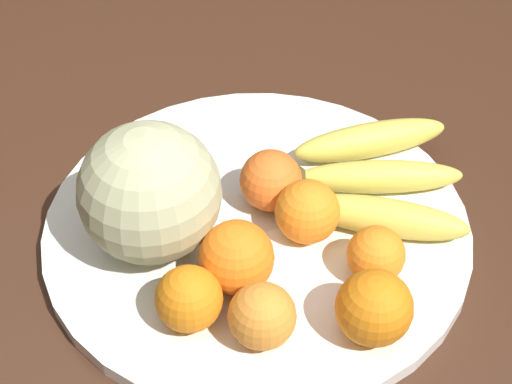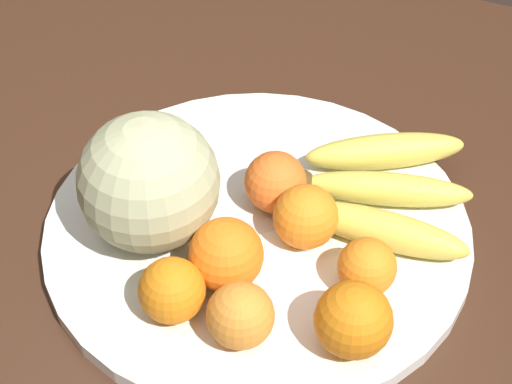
# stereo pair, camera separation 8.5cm
# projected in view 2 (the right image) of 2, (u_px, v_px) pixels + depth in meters

# --- Properties ---
(kitchen_table) EXTENTS (1.37, 1.10, 0.75)m
(kitchen_table) POSITION_uv_depth(u_px,v_px,m) (203.00, 271.00, 0.98)
(kitchen_table) COLOR #3D2316
(kitchen_table) RESTS_ON ground_plane
(fruit_bowl) EXTENTS (0.44, 0.44, 0.02)m
(fruit_bowl) POSITION_uv_depth(u_px,v_px,m) (256.00, 231.00, 0.89)
(fruit_bowl) COLOR white
(fruit_bowl) RESTS_ON kitchen_table
(melon) EXTENTS (0.14, 0.14, 0.14)m
(melon) POSITION_uv_depth(u_px,v_px,m) (149.00, 182.00, 0.83)
(melon) COLOR #B2B789
(melon) RESTS_ON fruit_bowl
(banana_bunch) EXTENTS (0.21, 0.20, 0.04)m
(banana_bunch) POSITION_uv_depth(u_px,v_px,m) (383.00, 189.00, 0.90)
(banana_bunch) COLOR #473819
(banana_bunch) RESTS_ON fruit_bowl
(orange_front_left) EXTENTS (0.07, 0.07, 0.07)m
(orange_front_left) POSITION_uv_depth(u_px,v_px,m) (275.00, 182.00, 0.88)
(orange_front_left) COLOR orange
(orange_front_left) RESTS_ON fruit_bowl
(orange_front_right) EXTENTS (0.07, 0.07, 0.07)m
(orange_front_right) POSITION_uv_depth(u_px,v_px,m) (226.00, 255.00, 0.81)
(orange_front_right) COLOR orange
(orange_front_right) RESTS_ON fruit_bowl
(orange_mid_center) EXTENTS (0.06, 0.06, 0.06)m
(orange_mid_center) POSITION_uv_depth(u_px,v_px,m) (367.00, 267.00, 0.81)
(orange_mid_center) COLOR orange
(orange_mid_center) RESTS_ON fruit_bowl
(orange_back_left) EXTENTS (0.07, 0.07, 0.07)m
(orange_back_left) POSITION_uv_depth(u_px,v_px,m) (305.00, 217.00, 0.85)
(orange_back_left) COLOR orange
(orange_back_left) RESTS_ON fruit_bowl
(orange_back_right) EXTENTS (0.06, 0.06, 0.06)m
(orange_back_right) POSITION_uv_depth(u_px,v_px,m) (240.00, 315.00, 0.76)
(orange_back_right) COLOR orange
(orange_back_right) RESTS_ON fruit_bowl
(orange_top_small) EXTENTS (0.07, 0.07, 0.07)m
(orange_top_small) POSITION_uv_depth(u_px,v_px,m) (353.00, 320.00, 0.75)
(orange_top_small) COLOR orange
(orange_top_small) RESTS_ON fruit_bowl
(orange_side_extra) EXTENTS (0.06, 0.06, 0.06)m
(orange_side_extra) POSITION_uv_depth(u_px,v_px,m) (172.00, 291.00, 0.78)
(orange_side_extra) COLOR orange
(orange_side_extra) RESTS_ON fruit_bowl
(produce_tag) EXTENTS (0.09, 0.09, 0.00)m
(produce_tag) POSITION_uv_depth(u_px,v_px,m) (269.00, 247.00, 0.86)
(produce_tag) COLOR white
(produce_tag) RESTS_ON fruit_bowl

